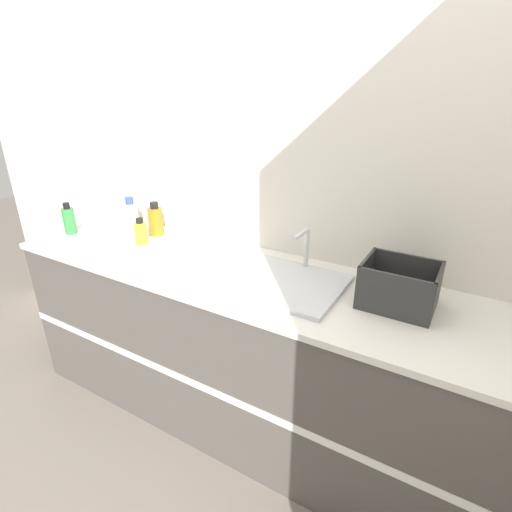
{
  "coord_description": "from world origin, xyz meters",
  "views": [
    {
      "loc": [
        0.95,
        -1.15,
        1.78
      ],
      "look_at": [
        0.1,
        0.29,
        1.05
      ],
      "focal_mm": 28.0,
      "sensor_mm": 36.0,
      "label": 1
    }
  ],
  "objects_px": {
    "dish_rack": "(399,289)",
    "bottle_amber": "(156,221)",
    "bottle_green": "(69,220)",
    "bottle_yellow": "(141,233)",
    "paper_towel_roll": "(210,246)",
    "bottle_clear": "(131,218)",
    "sink": "(288,282)"
  },
  "relations": [
    {
      "from": "dish_rack",
      "to": "bottle_amber",
      "type": "distance_m",
      "value": 1.46
    },
    {
      "from": "bottle_green",
      "to": "bottle_yellow",
      "type": "bearing_deg",
      "value": 11.1
    },
    {
      "from": "dish_rack",
      "to": "bottle_amber",
      "type": "bearing_deg",
      "value": 175.19
    },
    {
      "from": "paper_towel_roll",
      "to": "bottle_amber",
      "type": "relative_size",
      "value": 1.21
    },
    {
      "from": "dish_rack",
      "to": "bottle_green",
      "type": "relative_size",
      "value": 1.52
    },
    {
      "from": "bottle_amber",
      "to": "paper_towel_roll",
      "type": "bearing_deg",
      "value": -21.62
    },
    {
      "from": "bottle_amber",
      "to": "bottle_green",
      "type": "distance_m",
      "value": 0.53
    },
    {
      "from": "bottle_amber",
      "to": "bottle_yellow",
      "type": "height_order",
      "value": "bottle_amber"
    },
    {
      "from": "bottle_green",
      "to": "bottle_amber",
      "type": "bearing_deg",
      "value": 28.29
    },
    {
      "from": "paper_towel_roll",
      "to": "bottle_amber",
      "type": "distance_m",
      "value": 0.63
    },
    {
      "from": "bottle_yellow",
      "to": "bottle_clear",
      "type": "bearing_deg",
      "value": 150.15
    },
    {
      "from": "bottle_clear",
      "to": "bottle_green",
      "type": "height_order",
      "value": "bottle_clear"
    },
    {
      "from": "paper_towel_roll",
      "to": "bottle_yellow",
      "type": "relative_size",
      "value": 1.62
    },
    {
      "from": "bottle_clear",
      "to": "bottle_yellow",
      "type": "distance_m",
      "value": 0.2
    },
    {
      "from": "bottle_amber",
      "to": "bottle_green",
      "type": "xyz_separation_m",
      "value": [
        -0.47,
        -0.25,
        -0.0
      ]
    },
    {
      "from": "sink",
      "to": "bottle_green",
      "type": "xyz_separation_m",
      "value": [
        -1.45,
        -0.06,
        0.07
      ]
    },
    {
      "from": "bottle_clear",
      "to": "bottle_yellow",
      "type": "xyz_separation_m",
      "value": [
        0.17,
        -0.1,
        -0.03
      ]
    },
    {
      "from": "dish_rack",
      "to": "bottle_clear",
      "type": "distance_m",
      "value": 1.6
    },
    {
      "from": "sink",
      "to": "bottle_green",
      "type": "relative_size",
      "value": 2.55
    },
    {
      "from": "paper_towel_roll",
      "to": "bottle_green",
      "type": "bearing_deg",
      "value": -178.82
    },
    {
      "from": "bottle_amber",
      "to": "bottle_green",
      "type": "bearing_deg",
      "value": -151.71
    },
    {
      "from": "bottle_amber",
      "to": "bottle_green",
      "type": "relative_size",
      "value": 1.05
    },
    {
      "from": "dish_rack",
      "to": "bottle_yellow",
      "type": "bearing_deg",
      "value": -178.72
    },
    {
      "from": "bottle_amber",
      "to": "bottle_yellow",
      "type": "distance_m",
      "value": 0.16
    },
    {
      "from": "sink",
      "to": "bottle_amber",
      "type": "xyz_separation_m",
      "value": [
        -0.98,
        0.19,
        0.07
      ]
    },
    {
      "from": "bottle_amber",
      "to": "dish_rack",
      "type": "bearing_deg",
      "value": -4.81
    },
    {
      "from": "paper_towel_roll",
      "to": "dish_rack",
      "type": "distance_m",
      "value": 0.88
    },
    {
      "from": "paper_towel_roll",
      "to": "bottle_yellow",
      "type": "distance_m",
      "value": 0.56
    },
    {
      "from": "bottle_green",
      "to": "bottle_yellow",
      "type": "relative_size",
      "value": 1.27
    },
    {
      "from": "bottle_green",
      "to": "bottle_yellow",
      "type": "height_order",
      "value": "bottle_green"
    },
    {
      "from": "paper_towel_roll",
      "to": "bottle_green",
      "type": "xyz_separation_m",
      "value": [
        -1.05,
        -0.02,
        -0.04
      ]
    },
    {
      "from": "bottle_clear",
      "to": "bottle_green",
      "type": "xyz_separation_m",
      "value": [
        -0.32,
        -0.2,
        -0.01
      ]
    }
  ]
}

